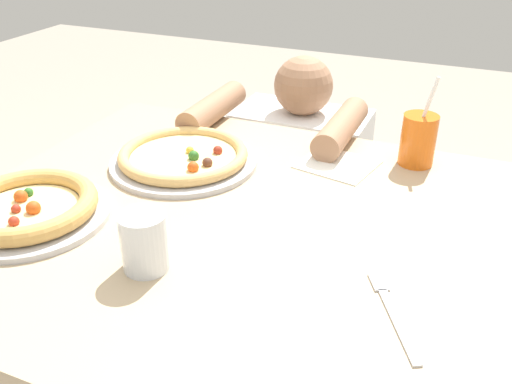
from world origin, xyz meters
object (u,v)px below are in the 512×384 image
object	(u,v)px
pizza_far	(184,157)
drink_cup_colored	(418,140)
water_cup_clear	(145,241)
fork	(392,310)
diner_seated	(297,208)
pizza_near	(27,208)

from	to	relation	value
pizza_far	drink_cup_colored	world-z (taller)	drink_cup_colored
water_cup_clear	fork	distance (m)	0.40
fork	diner_seated	bearing A→B (deg)	117.46
pizza_far	drink_cup_colored	bearing A→B (deg)	23.64
water_cup_clear	fork	world-z (taller)	water_cup_clear
pizza_far	diner_seated	size ratio (longest dim) A/B	0.38
drink_cup_colored	water_cup_clear	bearing A→B (deg)	-120.86
drink_cup_colored	diner_seated	bearing A→B (deg)	142.86
water_cup_clear	fork	bearing A→B (deg)	6.94
pizza_far	drink_cup_colored	xyz separation A→B (m)	(0.48, 0.21, 0.04)
pizza_near	fork	xyz separation A→B (m)	(0.69, 0.00, -0.02)
pizza_far	diner_seated	bearing A→B (deg)	76.92
pizza_near	diner_seated	world-z (taller)	diner_seated
diner_seated	pizza_near	bearing A→B (deg)	-108.30
pizza_near	fork	world-z (taller)	pizza_near
fork	diner_seated	xyz separation A→B (m)	(-0.42, 0.81, -0.36)
drink_cup_colored	water_cup_clear	distance (m)	0.67
pizza_near	water_cup_clear	xyz separation A→B (m)	(0.29, -0.04, 0.03)
fork	pizza_far	bearing A→B (deg)	149.25
water_cup_clear	drink_cup_colored	bearing A→B (deg)	59.14
drink_cup_colored	water_cup_clear	world-z (taller)	drink_cup_colored
pizza_far	diner_seated	distance (m)	0.63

